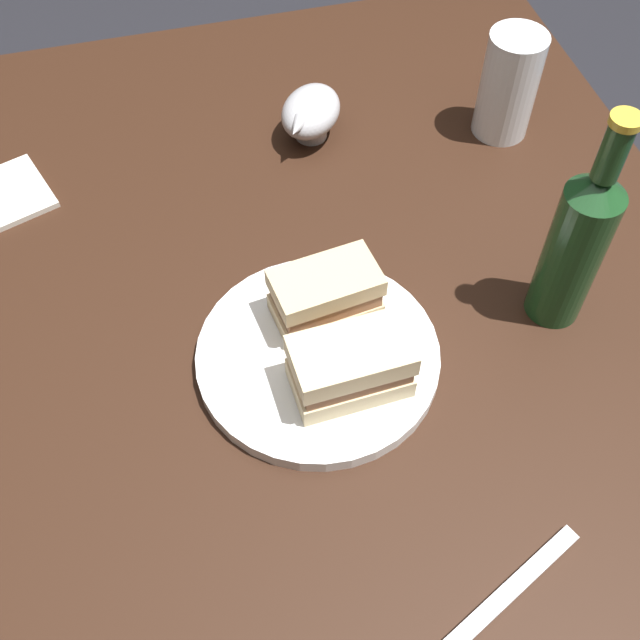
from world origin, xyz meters
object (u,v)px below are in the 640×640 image
at_px(pint_glass, 507,92).
at_px(napkin, 11,193).
at_px(plate, 318,356).
at_px(sandwich_half_right, 322,295).
at_px(cider_bottle, 576,244).
at_px(sandwich_half_left, 351,366).
at_px(gravy_boat, 310,112).
at_px(fork, 508,593).

relative_size(pint_glass, napkin, 1.35).
height_order(plate, sandwich_half_right, sandwich_half_right).
height_order(pint_glass, cider_bottle, cider_bottle).
relative_size(sandwich_half_left, gravy_boat, 0.97).
bearing_deg(pint_glass, sandwich_half_left, 138.14).
bearing_deg(pint_glass, napkin, 86.52).
bearing_deg(napkin, sandwich_half_left, -139.24).
bearing_deg(pint_glass, gravy_boat, 78.56).
bearing_deg(gravy_boat, fork, -178.39).
bearing_deg(sandwich_half_left, pint_glass, -41.86).
xyz_separation_m(plate, gravy_boat, (0.36, -0.08, 0.03)).
xyz_separation_m(sandwich_half_right, pint_glass, (0.26, -0.33, 0.01)).
xyz_separation_m(plate, napkin, (0.35, 0.32, -0.00)).
bearing_deg(sandwich_half_left, fork, -161.54).
height_order(sandwich_half_left, napkin, sandwich_half_left).
distance_m(sandwich_half_left, gravy_boat, 0.42).
bearing_deg(sandwich_half_left, cider_bottle, -79.01).
bearing_deg(pint_glass, sandwich_half_right, 128.64).
bearing_deg(sandwich_half_left, sandwich_half_right, 2.82).
height_order(pint_glass, napkin, pint_glass).
height_order(sandwich_half_right, cider_bottle, cider_bottle).
xyz_separation_m(sandwich_half_right, gravy_boat, (0.31, -0.07, -0.01)).
distance_m(sandwich_half_left, napkin, 0.53).
distance_m(plate, gravy_boat, 0.37).
bearing_deg(sandwich_half_left, plate, 25.01).
bearing_deg(napkin, gravy_boat, -88.33).
relative_size(gravy_boat, fork, 0.71).
bearing_deg(cider_bottle, fork, 148.64).
xyz_separation_m(sandwich_half_right, napkin, (0.30, 0.34, -0.05)).
height_order(sandwich_half_right, napkin, sandwich_half_right).
height_order(cider_bottle, napkin, cider_bottle).
xyz_separation_m(pint_glass, napkin, (0.04, 0.67, -0.06)).
distance_m(plate, sandwich_half_right, 0.07).
xyz_separation_m(sandwich_half_right, cider_bottle, (-0.05, -0.26, 0.06)).
relative_size(pint_glass, cider_bottle, 0.53).
relative_size(cider_bottle, napkin, 2.53).
xyz_separation_m(sandwich_half_right, fork, (-0.34, -0.09, -0.05)).
distance_m(pint_glass, cider_bottle, 0.32).
distance_m(sandwich_half_right, cider_bottle, 0.28).
relative_size(sandwich_half_right, fork, 0.69).
bearing_deg(pint_glass, cider_bottle, 168.62).
bearing_deg(cider_bottle, pint_glass, -11.38).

